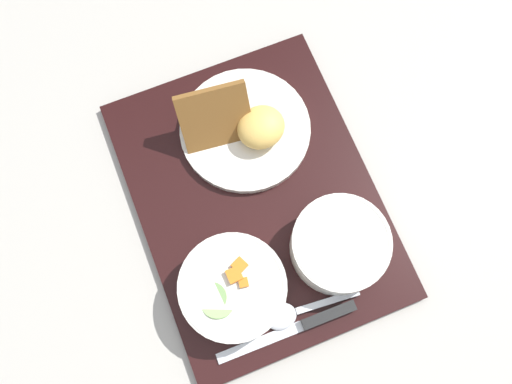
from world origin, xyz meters
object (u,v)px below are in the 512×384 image
at_px(plate_main, 244,128).
at_px(spoon, 294,312).
at_px(bowl_salad, 233,288).
at_px(knife, 312,322).
at_px(bowl_soup, 340,245).

bearing_deg(plate_main, spoon, 176.83).
bearing_deg(bowl_salad, knife, -129.86).
xyz_separation_m(bowl_salad, spoon, (-0.05, -0.07, -0.02)).
height_order(bowl_salad, bowl_soup, bowl_salad).
distance_m(knife, spoon, 0.03).
relative_size(bowl_salad, spoon, 1.06).
relative_size(bowl_soup, spoon, 0.99).
xyz_separation_m(bowl_soup, plate_main, (0.20, 0.07, -0.01)).
distance_m(plate_main, spoon, 0.27).
bearing_deg(knife, bowl_salad, -43.04).
bearing_deg(plate_main, bowl_salad, 158.82).
xyz_separation_m(plate_main, knife, (-0.29, -0.00, -0.01)).
bearing_deg(plate_main, bowl_soup, -161.05).
relative_size(plate_main, spoon, 1.43).
distance_m(bowl_soup, plate_main, 0.22).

